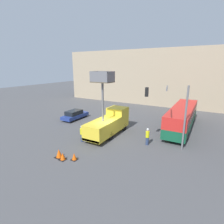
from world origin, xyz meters
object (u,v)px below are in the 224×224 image
(road_worker_directing, at_px, (147,137))
(traffic_cone_far_side, at_px, (74,157))
(traffic_light_pole, at_px, (171,106))
(parked_car_curbside, at_px, (75,115))
(utility_truck, at_px, (109,122))
(city_bus, at_px, (182,116))
(traffic_cone_near_truck, at_px, (59,153))
(road_worker_near_truck, at_px, (82,133))
(traffic_cone_mid_road, at_px, (63,157))

(road_worker_directing, distance_m, traffic_cone_far_side, 7.65)
(traffic_light_pole, xyz_separation_m, road_worker_directing, (-2.05, -0.43, -3.36))
(parked_car_curbside, bearing_deg, traffic_light_pole, -11.11)
(utility_truck, distance_m, city_bus, 9.74)
(traffic_cone_near_truck, bearing_deg, parked_car_curbside, 124.36)
(utility_truck, bearing_deg, city_bus, 41.67)
(utility_truck, distance_m, road_worker_directing, 5.03)
(city_bus, bearing_deg, parked_car_curbside, 85.83)
(city_bus, bearing_deg, traffic_cone_far_side, 134.28)
(traffic_cone_far_side, bearing_deg, road_worker_near_truck, 118.81)
(city_bus, distance_m, parked_car_curbside, 15.55)
(traffic_cone_mid_road, xyz_separation_m, parked_car_curbside, (-7.28, 9.93, 0.42))
(traffic_light_pole, xyz_separation_m, parked_car_curbside, (-14.80, 2.91, -3.56))
(utility_truck, xyz_separation_m, parked_car_curbside, (-7.80, 2.76, -0.84))
(city_bus, bearing_deg, road_worker_directing, 143.81)
(traffic_light_pole, xyz_separation_m, traffic_cone_near_truck, (-8.11, -6.88, -3.90))
(traffic_cone_far_side, relative_size, parked_car_curbside, 0.14)
(road_worker_near_truck, height_order, parked_car_curbside, road_worker_near_truck)
(city_bus, xyz_separation_m, parked_car_curbside, (-15.07, -3.71, -1.00))
(traffic_cone_near_truck, bearing_deg, city_bus, 58.15)
(traffic_cone_mid_road, distance_m, traffic_cone_far_side, 1.01)
(utility_truck, height_order, traffic_cone_far_side, utility_truck)
(traffic_cone_far_side, bearing_deg, traffic_cone_mid_road, -150.39)
(city_bus, bearing_deg, traffic_light_pole, 159.66)
(traffic_light_pole, relative_size, road_worker_directing, 3.44)
(traffic_cone_mid_road, bearing_deg, traffic_cone_near_truck, 165.78)
(utility_truck, bearing_deg, traffic_cone_mid_road, -94.09)
(road_worker_near_truck, bearing_deg, traffic_light_pole, 78.16)
(road_worker_directing, height_order, traffic_cone_far_side, road_worker_directing)
(traffic_cone_near_truck, height_order, traffic_cone_far_side, traffic_cone_near_truck)
(traffic_cone_mid_road, bearing_deg, city_bus, 60.30)
(city_bus, relative_size, traffic_cone_far_side, 19.14)
(utility_truck, xyz_separation_m, traffic_cone_near_truck, (-1.11, -7.02, -1.18))
(traffic_light_pole, bearing_deg, traffic_cone_far_side, -135.47)
(road_worker_near_truck, relative_size, traffic_cone_mid_road, 2.77)
(utility_truck, distance_m, traffic_cone_mid_road, 7.30)
(parked_car_curbside, bearing_deg, traffic_cone_near_truck, -55.64)
(city_bus, bearing_deg, road_worker_near_truck, 119.83)
(city_bus, bearing_deg, traffic_cone_mid_road, 132.29)
(city_bus, distance_m, traffic_cone_mid_road, 15.77)
(road_worker_directing, bearing_deg, traffic_cone_far_side, -119.75)
(utility_truck, height_order, parked_car_curbside, utility_truck)
(utility_truck, distance_m, traffic_cone_near_truck, 7.21)
(city_bus, distance_m, road_worker_directing, 7.47)
(traffic_light_pole, height_order, traffic_cone_far_side, traffic_light_pole)
(road_worker_directing, height_order, parked_car_curbside, road_worker_directing)
(city_bus, xyz_separation_m, road_worker_near_truck, (-8.79, -9.71, -0.82))
(city_bus, relative_size, road_worker_near_truck, 6.57)
(parked_car_curbside, bearing_deg, traffic_cone_far_side, -49.13)
(parked_car_curbside, bearing_deg, road_worker_directing, -14.67)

